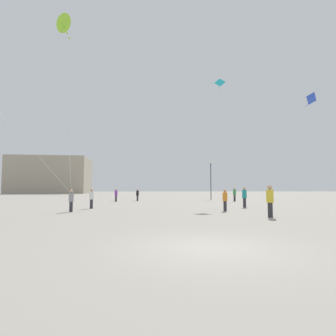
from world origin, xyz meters
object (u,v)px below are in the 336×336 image
(person_in_green, at_px, (234,194))
(kite_cyan_delta, at_px, (221,88))
(person_in_white, at_px, (92,198))
(person_in_teal, at_px, (244,196))
(kite_lime_diamond, at_px, (63,25))
(person_in_grey, at_px, (71,200))
(building_left_hall, at_px, (52,176))
(person_in_purple, at_px, (116,195))
(person_in_yellow, at_px, (270,200))
(person_in_black, at_px, (137,194))
(kite_cobalt_delta, at_px, (310,100))
(lamppost_east, at_px, (211,174))
(person_in_orange, at_px, (225,199))

(person_in_green, relative_size, kite_cyan_delta, 0.14)
(person_in_white, bearing_deg, person_in_teal, -145.87)
(person_in_teal, xyz_separation_m, kite_lime_diamond, (-12.64, -10.14, 9.10))
(person_in_grey, height_order, building_left_hall, building_left_hall)
(person_in_teal, bearing_deg, person_in_white, -137.90)
(person_in_grey, relative_size, kite_cyan_delta, 0.13)
(person_in_green, xyz_separation_m, person_in_purple, (-15.29, -0.58, -0.07))
(person_in_yellow, distance_m, person_in_purple, 22.90)
(person_in_teal, distance_m, person_in_purple, 17.08)
(person_in_black, bearing_deg, person_in_purple, 139.99)
(person_in_green, relative_size, kite_cobalt_delta, 0.17)
(kite_cyan_delta, bearing_deg, person_in_white, -149.64)
(person_in_grey, xyz_separation_m, kite_cyan_delta, (13.42, 10.83, 12.22))
(person_in_teal, relative_size, kite_cobalt_delta, 0.17)
(person_in_green, distance_m, building_left_hall, 77.72)
(kite_cobalt_delta, bearing_deg, person_in_black, 152.88)
(kite_cobalt_delta, height_order, building_left_hall, building_left_hall)
(person_in_teal, relative_size, person_in_black, 1.11)
(person_in_black, distance_m, building_left_hall, 70.12)
(person_in_grey, relative_size, person_in_green, 0.90)
(person_in_white, xyz_separation_m, person_in_purple, (0.38, 12.13, -0.01))
(person_in_green, height_order, kite_lime_diamond, kite_lime_diamond)
(person_in_green, bearing_deg, kite_cobalt_delta, 100.55)
(person_in_grey, bearing_deg, lamppost_east, -121.40)
(person_in_green, bearing_deg, person_in_teal, 54.45)
(person_in_teal, height_order, person_in_white, person_in_teal)
(person_in_green, bearing_deg, person_in_purple, -21.23)
(person_in_purple, xyz_separation_m, kite_lime_diamond, (0.06, -21.55, 9.18))
(person_in_orange, relative_size, kite_cyan_delta, 0.13)
(kite_cobalt_delta, bearing_deg, person_in_purple, 159.43)
(person_in_grey, bearing_deg, person_in_teal, -160.95)
(person_in_yellow, bearing_deg, person_in_white, 99.52)
(person_in_grey, xyz_separation_m, person_in_purple, (1.05, 15.50, 0.03))
(person_in_teal, height_order, person_in_black, person_in_teal)
(kite_cyan_delta, relative_size, building_left_hall, 0.49)
(kite_lime_diamond, relative_size, lamppost_east, 1.62)
(person_in_black, relative_size, kite_cyan_delta, 0.13)
(person_in_orange, bearing_deg, person_in_white, -60.34)
(person_in_green, bearing_deg, person_in_black, -27.72)
(person_in_teal, bearing_deg, person_in_yellow, -59.48)
(person_in_black, bearing_deg, kite_cobalt_delta, -97.71)
(kite_cyan_delta, bearing_deg, person_in_black, 147.55)
(kite_cobalt_delta, bearing_deg, person_in_yellow, -128.52)
(person_in_black, bearing_deg, building_left_hall, 47.83)
(person_in_purple, bearing_deg, kite_cyan_delta, 31.29)
(person_in_teal, xyz_separation_m, person_in_black, (-10.10, 12.95, -0.10))
(person_in_teal, distance_m, kite_lime_diamond, 18.58)
(person_in_orange, xyz_separation_m, person_in_grey, (-11.06, -0.27, -0.01))
(person_in_yellow, distance_m, kite_cyan_delta, 19.40)
(person_in_yellow, distance_m, person_in_green, 20.76)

